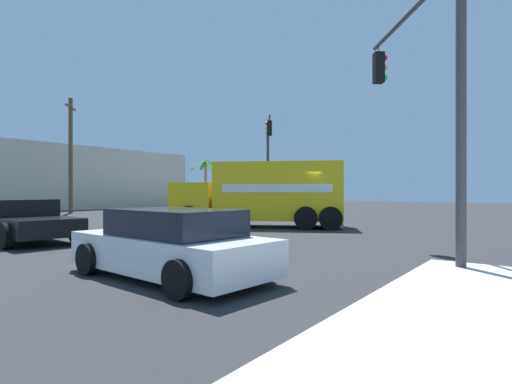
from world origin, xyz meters
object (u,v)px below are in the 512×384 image
at_px(delivery_truck, 264,194).
at_px(sedan_white, 171,245).
at_px(pickup_black, 22,219).
at_px(utility_pole, 71,154).
at_px(traffic_light_secondary, 268,152).
at_px(vending_machine_red, 248,198).
at_px(palm_tree_far, 206,174).
at_px(traffic_light_primary, 425,78).

height_order(delivery_truck, sedan_white, delivery_truck).
relative_size(pickup_black, utility_pole, 0.61).
bearing_deg(pickup_black, traffic_light_secondary, 5.93).
relative_size(delivery_truck, sedan_white, 1.82).
distance_m(traffic_light_secondary, vending_machine_red, 6.39).
xyz_separation_m(pickup_black, palm_tree_far, (21.31, 11.65, 2.52)).
xyz_separation_m(traffic_light_secondary, vending_machine_red, (3.31, 4.33, -3.33)).
bearing_deg(traffic_light_primary, pickup_black, 108.34).
xyz_separation_m(delivery_truck, utility_pole, (1.13, 18.71, 2.97)).
height_order(vending_machine_red, utility_pole, utility_pole).
height_order(sedan_white, vending_machine_red, vending_machine_red).
xyz_separation_m(sedan_white, utility_pole, (11.28, 23.64, 3.88)).
bearing_deg(traffic_light_primary, vending_machine_red, 47.25).
bearing_deg(delivery_truck, sedan_white, -154.10).
bearing_deg(palm_tree_far, delivery_truck, -128.90).
bearing_deg(utility_pole, sedan_white, -115.51).
xyz_separation_m(vending_machine_red, palm_tree_far, (0.91, 5.54, 2.19)).
distance_m(palm_tree_far, utility_pole, 11.68).
bearing_deg(sedan_white, vending_machine_red, 34.02).
bearing_deg(traffic_light_primary, palm_tree_far, 53.34).
bearing_deg(pickup_black, palm_tree_far, 28.65).
distance_m(vending_machine_red, utility_pole, 14.10).
relative_size(traffic_light_secondary, sedan_white, 1.46).
bearing_deg(delivery_truck, traffic_light_secondary, 33.16).
relative_size(vending_machine_red, palm_tree_far, 0.41).
height_order(sedan_white, palm_tree_far, palm_tree_far).
height_order(sedan_white, utility_pole, utility_pole).
bearing_deg(vending_machine_red, pickup_black, -163.35).
relative_size(delivery_truck, pickup_black, 1.50).
xyz_separation_m(traffic_light_primary, traffic_light_secondary, (13.20, 13.53, 0.03)).
bearing_deg(traffic_light_secondary, pickup_black, -174.07).
height_order(delivery_truck, traffic_light_secondary, traffic_light_secondary).
xyz_separation_m(traffic_light_secondary, sedan_white, (-18.08, -10.11, -3.76)).
bearing_deg(delivery_truck, vending_machine_red, 40.23).
relative_size(traffic_light_secondary, vending_machine_red, 3.50).
bearing_deg(vending_machine_red, palm_tree_far, 80.68).
relative_size(sedan_white, palm_tree_far, 0.99).
bearing_deg(palm_tree_far, traffic_light_primary, -126.66).
bearing_deg(pickup_black, traffic_light_primary, -71.66).
height_order(traffic_light_primary, utility_pole, utility_pole).
height_order(delivery_truck, traffic_light_primary, traffic_light_primary).
distance_m(pickup_black, palm_tree_far, 24.42).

